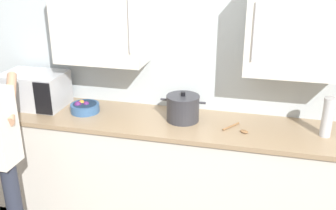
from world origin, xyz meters
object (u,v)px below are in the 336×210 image
object	(u,v)px
microwave_oven	(31,90)
fruit_bowl	(85,107)
thermos_flask	(327,117)
wooden_spoon	(238,129)
stock_pot	(183,108)

from	to	relation	value
microwave_oven	fruit_bowl	distance (m)	0.51
thermos_flask	fruit_bowl	size ratio (longest dim) A/B	1.23
fruit_bowl	wooden_spoon	xyz separation A→B (m)	(1.25, -0.05, -0.03)
wooden_spoon	stock_pot	world-z (taller)	stock_pot
stock_pot	fruit_bowl	bearing A→B (deg)	-177.98
wooden_spoon	stock_pot	xyz separation A→B (m)	(-0.44, 0.08, 0.09)
stock_pot	thermos_flask	bearing A→B (deg)	-1.52
microwave_oven	fruit_bowl	bearing A→B (deg)	-2.65
thermos_flask	wooden_spoon	distance (m)	0.62
microwave_oven	wooden_spoon	distance (m)	1.75
microwave_oven	fruit_bowl	xyz separation A→B (m)	(0.50, -0.02, -0.10)
thermos_flask	stock_pot	xyz separation A→B (m)	(-1.04, 0.03, -0.04)
wooden_spoon	microwave_oven	bearing A→B (deg)	177.46
wooden_spoon	stock_pot	distance (m)	0.45
fruit_bowl	stock_pot	size ratio (longest dim) A/B	0.67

